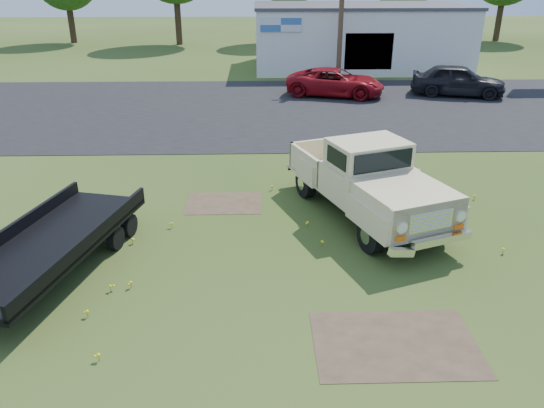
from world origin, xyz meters
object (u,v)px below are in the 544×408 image
Objects in this scene: red_pickup at (335,82)px; dark_sedan at (458,80)px; vintage_pickup_truck at (366,179)px; flatbed_trailer at (49,239)px.

red_pickup is 6.58m from dark_sedan.
flatbed_trailer is (-7.60, -2.77, -0.27)m from vintage_pickup_truck.
vintage_pickup_truck is at bearing -168.60° from red_pickup.
flatbed_trailer is at bearing 154.78° from dark_sedan.
dark_sedan is (7.86, 15.07, -0.26)m from vintage_pickup_truck.
dark_sedan reaches higher than red_pickup.
red_pickup is at bearing 77.67° from flatbed_trailer.
red_pickup is at bearing 64.93° from vintage_pickup_truck.
dark_sedan is (15.46, 17.84, 0.01)m from flatbed_trailer.
vintage_pickup_truck is 8.09m from flatbed_trailer.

